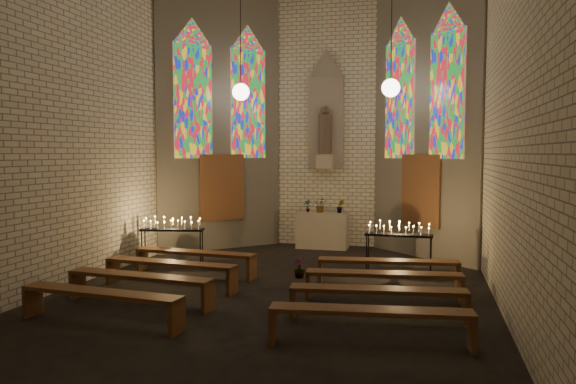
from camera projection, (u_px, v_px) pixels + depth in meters
The scene contains 17 objects.
floor at pixel (269, 297), 10.27m from camera, with size 12.00×12.00×0.00m, color black.
room at pixel (307, 107), 13.27m from camera, with size 8.22×12.43×7.00m.
altar at pixel (322, 230), 15.51m from camera, with size 1.40×0.60×1.00m, color beige.
flower_vase_left at pixel (308, 206), 15.53m from camera, with size 0.18×0.12×0.34m, color #4C723F.
flower_vase_center at pixel (321, 205), 15.40m from camera, with size 0.37×0.32×0.41m, color #4C723F.
flower_vase_right at pixel (340, 206), 15.29m from camera, with size 0.20×0.16×0.36m, color #4C723F.
aisle_flower_pot at pixel (299, 268), 11.84m from camera, with size 0.23×0.23×0.42m, color #4C723F.
votive_stand_left at pixel (172, 226), 13.13m from camera, with size 1.50×0.64×1.07m.
votive_stand_right at pixel (399, 231), 12.28m from camera, with size 1.48×0.41×1.07m.
pew_left_0 at pixel (195, 255), 12.09m from camera, with size 2.78×0.69×0.53m.
pew_right_0 at pixel (388, 265), 11.10m from camera, with size 2.78×0.69×0.53m.
pew_left_1 at pixel (170, 266), 10.92m from camera, with size 2.78×0.69×0.53m.
pew_right_1 at pixel (384, 278), 9.94m from camera, with size 2.78×0.69×0.53m.
pew_left_2 at pixel (140, 280), 9.76m from camera, with size 2.78×0.69×0.53m.
pew_right_2 at pixel (378, 294), 8.78m from camera, with size 2.78×0.69×0.53m.
pew_left_3 at pixel (101, 297), 8.60m from camera, with size 2.78×0.69×0.53m.
pew_right_3 at pixel (370, 316), 7.62m from camera, with size 2.78×0.69×0.53m.
Camera 1 is at (2.76, -9.73, 2.64)m, focal length 35.00 mm.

